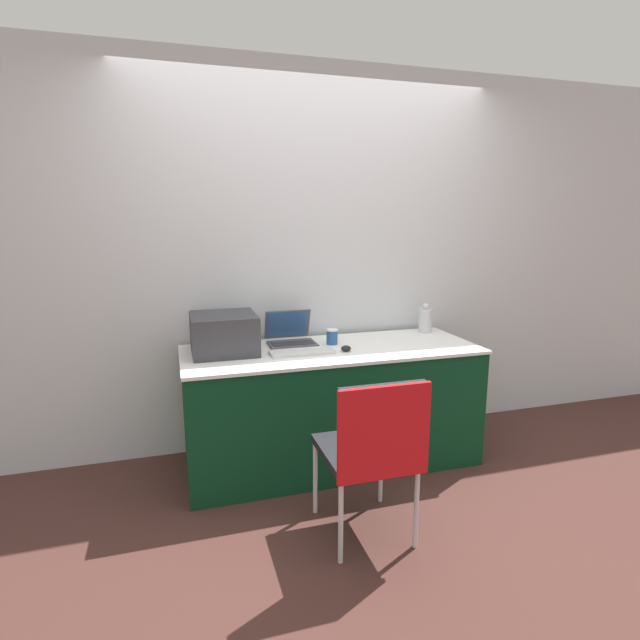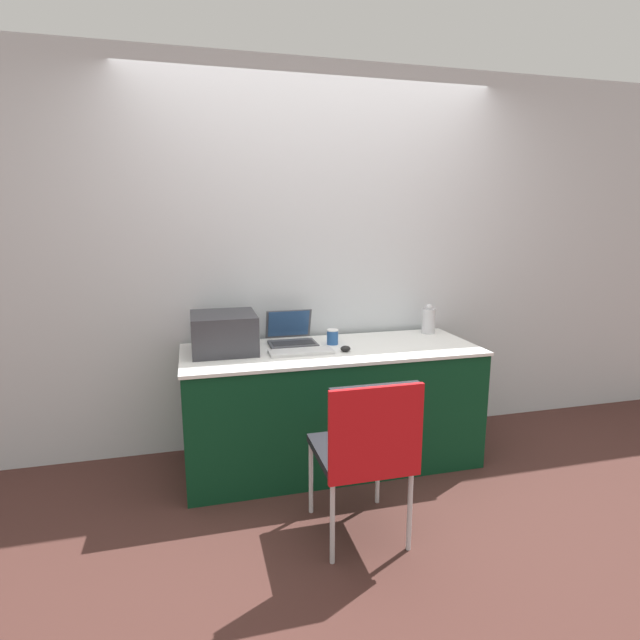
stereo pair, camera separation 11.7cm
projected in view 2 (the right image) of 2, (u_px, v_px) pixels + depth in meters
ground_plane at (347, 487)px, 3.00m from camera, size 14.00×14.00×0.00m
wall_back at (315, 260)px, 3.47m from camera, size 8.00×0.05×2.60m
table at (331, 405)px, 3.25m from camera, size 1.88×0.71×0.77m
printer at (224, 331)px, 3.07m from camera, size 0.39×0.40×0.24m
laptop_left at (291, 336)px, 3.28m from camera, size 0.31×0.28×0.21m
external_keyboard at (301, 352)px, 3.05m from camera, size 0.39×0.14×0.02m
coffee_cup at (333, 337)px, 3.27m from camera, size 0.08×0.08×0.10m
mouse at (345, 349)px, 3.09m from camera, size 0.06×0.05×0.04m
metal_pitcher at (429, 320)px, 3.57m from camera, size 0.09×0.09×0.21m
chair at (367, 443)px, 2.37m from camera, size 0.44×0.48×0.86m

